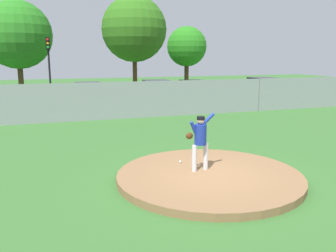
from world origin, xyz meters
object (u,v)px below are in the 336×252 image
(baseball, at_px, (180,162))
(parked_car_red, at_px, (195,92))
(pitcher_youth, at_px, (200,138))
(parked_car_charcoal, at_px, (157,93))
(parked_car_slate, at_px, (265,90))
(traffic_light_near, at_px, (49,58))
(parked_car_champagne, at_px, (89,97))
(traffic_cone_orange, at_px, (240,97))

(baseball, xyz_separation_m, parked_car_red, (6.38, 13.83, 0.53))
(pitcher_youth, height_order, parked_car_red, pitcher_youth)
(parked_car_charcoal, bearing_deg, parked_car_slate, -0.42)
(parked_car_red, xyz_separation_m, parked_car_slate, (5.38, -0.60, 0.05))
(parked_car_slate, xyz_separation_m, traffic_light_near, (-15.12, 4.65, 2.34))
(parked_car_champagne, distance_m, parked_car_slate, 12.91)
(parked_car_slate, relative_size, traffic_light_near, 1.03)
(baseball, xyz_separation_m, traffic_cone_orange, (10.06, 13.94, 0.03))
(parked_car_champagne, relative_size, parked_car_charcoal, 1.08)
(parked_car_slate, height_order, traffic_cone_orange, parked_car_slate)
(pitcher_youth, height_order, traffic_light_near, traffic_light_near)
(parked_car_charcoal, bearing_deg, traffic_light_near, 145.80)
(parked_car_slate, distance_m, traffic_light_near, 15.99)
(parked_car_champagne, height_order, traffic_cone_orange, parked_car_champagne)
(traffic_cone_orange, bearing_deg, pitcher_youth, -123.63)
(parked_car_champagne, relative_size, parked_car_red, 1.00)
(pitcher_youth, height_order, traffic_cone_orange, pitcher_youth)
(parked_car_red, bearing_deg, traffic_light_near, 157.40)
(baseball, relative_size, parked_car_red, 0.02)
(parked_car_champagne, distance_m, traffic_light_near, 5.88)
(baseball, height_order, parked_car_red, parked_car_red)
(traffic_cone_orange, relative_size, traffic_light_near, 0.12)
(parked_car_charcoal, relative_size, parked_car_red, 0.93)
(pitcher_youth, xyz_separation_m, parked_car_slate, (11.51, 14.03, -0.30))
(parked_car_red, xyz_separation_m, traffic_light_near, (-9.74, 4.05, 2.39))
(pitcher_youth, distance_m, parked_car_champagne, 13.85)
(parked_car_slate, distance_m, traffic_cone_orange, 1.93)
(traffic_cone_orange, bearing_deg, parked_car_red, -178.39)
(pitcher_youth, relative_size, parked_car_charcoal, 0.37)
(pitcher_youth, xyz_separation_m, parked_car_charcoal, (3.13, 14.09, -0.31))
(pitcher_youth, distance_m, traffic_cone_orange, 17.71)
(traffic_cone_orange, height_order, traffic_light_near, traffic_light_near)
(parked_car_charcoal, bearing_deg, parked_car_red, 10.18)
(parked_car_red, distance_m, traffic_light_near, 10.82)
(parked_car_slate, bearing_deg, parked_car_red, 173.67)
(traffic_cone_orange, bearing_deg, traffic_light_near, 163.59)
(baseball, relative_size, parked_car_charcoal, 0.02)
(pitcher_youth, xyz_separation_m, traffic_cone_orange, (9.80, 14.73, -0.85))
(parked_car_champagne, relative_size, traffic_light_near, 1.00)
(pitcher_youth, distance_m, traffic_light_near, 19.14)
(parked_car_slate, xyz_separation_m, traffic_cone_orange, (-1.71, 0.70, -0.55))
(pitcher_youth, relative_size, parked_car_red, 0.34)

